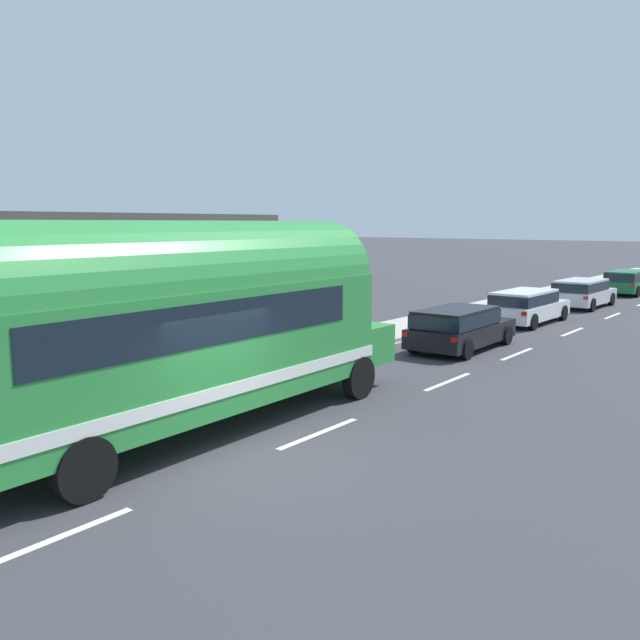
% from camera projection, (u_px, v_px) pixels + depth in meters
% --- Properties ---
extents(ground_plane, '(300.00, 300.00, 0.00)m').
position_uv_depth(ground_plane, '(250.00, 461.00, 11.38)').
color(ground_plane, '#38383D').
extents(lane_markings, '(4.11, 80.00, 0.01)m').
position_uv_depth(lane_markings, '(451.00, 340.00, 23.13)').
color(lane_markings, silver).
rests_on(lane_markings, ground).
extents(sidewalk_slab, '(2.54, 90.00, 0.15)m').
position_uv_depth(sidewalk_slab, '(346.00, 342.00, 22.35)').
color(sidewalk_slab, '#ADA89E').
rests_on(sidewalk_slab, ground).
extents(painted_bus, '(2.77, 11.80, 4.12)m').
position_uv_depth(painted_bus, '(170.00, 320.00, 12.19)').
color(painted_bus, '#2D8C3D').
rests_on(painted_bus, ground).
extents(car_lead, '(2.06, 4.59, 1.37)m').
position_uv_depth(car_lead, '(459.00, 326.00, 21.24)').
color(car_lead, black).
rests_on(car_lead, ground).
extents(car_second, '(1.98, 4.77, 1.37)m').
position_uv_depth(car_second, '(526.00, 304.00, 26.74)').
color(car_second, white).
rests_on(car_second, ground).
extents(car_third, '(2.04, 4.51, 1.37)m').
position_uv_depth(car_third, '(582.00, 291.00, 31.87)').
color(car_third, silver).
rests_on(car_third, ground).
extents(car_fourth, '(1.98, 4.73, 1.37)m').
position_uv_depth(car_fourth, '(628.00, 280.00, 37.80)').
color(car_fourth, '#196633').
rests_on(car_fourth, ground).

